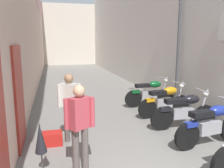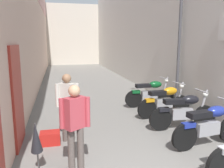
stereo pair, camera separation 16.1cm
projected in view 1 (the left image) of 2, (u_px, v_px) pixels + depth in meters
name	position (u px, v px, depth m)	size (l,w,h in m)	color
ground_plane	(92.00, 91.00, 10.82)	(37.40, 37.40, 0.00)	slate
building_left	(30.00, 4.00, 11.29)	(0.45, 21.40, 8.02)	beige
building_right	(133.00, 26.00, 12.82)	(0.45, 21.40, 6.28)	silver
building_far_end	(69.00, 35.00, 23.33)	(8.00, 2.00, 5.83)	beige
motorcycle_second	(211.00, 124.00, 5.06)	(1.85, 0.58, 1.04)	black
motorcycle_third	(184.00, 110.00, 6.07)	(1.85, 0.58, 1.04)	black
motorcycle_fourth	(165.00, 100.00, 7.09)	(1.84, 0.58, 1.04)	black
motorcycle_fifth	(150.00, 92.00, 8.17)	(1.85, 0.58, 1.04)	black
pedestrian_by_doorway	(80.00, 123.00, 3.91)	(0.52, 0.35, 1.57)	#564C47
pedestrian_mid_alley	(70.00, 103.00, 5.20)	(0.52, 0.37, 1.57)	#564C47
plastic_crate	(52.00, 139.00, 5.15)	(0.44, 0.32, 0.28)	red
umbrella_leaning	(40.00, 138.00, 3.86)	(0.20, 0.35, 0.97)	#4C4C4C
street_lamp	(177.00, 29.00, 7.57)	(0.79, 0.18, 4.59)	#47474C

